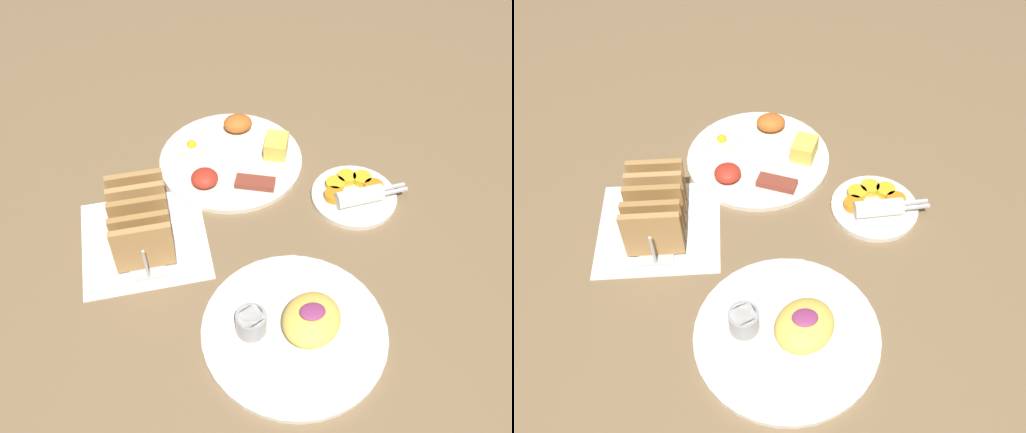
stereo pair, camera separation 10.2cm
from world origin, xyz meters
The scene contains 7 objects.
ground_plane centered at (0.00, 0.00, 0.00)m, with size 3.00×3.00×0.00m, color brown.
napkin_flat centered at (-0.19, 0.04, 0.00)m, with size 0.22×0.22×0.00m.
plate_breakfast centered at (0.01, 0.21, 0.01)m, with size 0.29×0.29×0.05m.
plate_condiments centered at (0.21, 0.05, 0.01)m, with size 0.18×0.16×0.04m.
plate_foreground centered at (0.02, -0.20, 0.01)m, with size 0.29×0.29×0.06m.
toast_rack centered at (-0.19, 0.04, 0.05)m, with size 0.10×0.18×0.10m.
teaspoon centered at (0.08, -0.08, 0.00)m, with size 0.10×0.10×0.01m.
Camera 2 is at (-0.03, -0.65, 0.79)m, focal length 40.00 mm.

